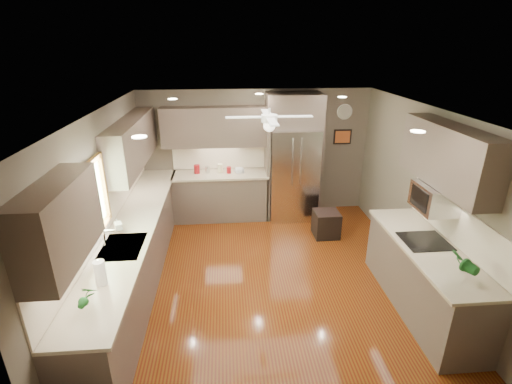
{
  "coord_description": "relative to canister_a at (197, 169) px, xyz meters",
  "views": [
    {
      "loc": [
        -0.6,
        -4.67,
        3.31
      ],
      "look_at": [
        -0.16,
        0.6,
        1.17
      ],
      "focal_mm": 26.0,
      "sensor_mm": 36.0,
      "label": 1
    }
  ],
  "objects": [
    {
      "name": "floor",
      "position": [
        1.17,
        -2.25,
        -1.02
      ],
      "size": [
        5.0,
        5.0,
        0.0
      ],
      "primitive_type": "plane",
      "color": "#53190B",
      "rests_on": "ground"
    },
    {
      "name": "ceiling",
      "position": [
        1.17,
        -2.25,
        1.48
      ],
      "size": [
        5.0,
        5.0,
        0.0
      ],
      "primitive_type": "plane",
      "rotation": [
        3.14,
        0.0,
        0.0
      ],
      "color": "white",
      "rests_on": "ground"
    },
    {
      "name": "wall_back",
      "position": [
        1.17,
        0.25,
        0.23
      ],
      "size": [
        4.5,
        0.0,
        4.5
      ],
      "primitive_type": "plane",
      "rotation": [
        1.57,
        0.0,
        0.0
      ],
      "color": "brown",
      "rests_on": "ground"
    },
    {
      "name": "wall_front",
      "position": [
        1.17,
        -4.75,
        0.23
      ],
      "size": [
        4.5,
        0.0,
        4.5
      ],
      "primitive_type": "plane",
      "rotation": [
        -1.57,
        0.0,
        0.0
      ],
      "color": "brown",
      "rests_on": "ground"
    },
    {
      "name": "wall_left",
      "position": [
        -1.08,
        -2.25,
        0.23
      ],
      "size": [
        0.0,
        5.0,
        5.0
      ],
      "primitive_type": "plane",
      "rotation": [
        1.57,
        0.0,
        1.57
      ],
      "color": "brown",
      "rests_on": "ground"
    },
    {
      "name": "wall_right",
      "position": [
        3.42,
        -2.25,
        0.23
      ],
      "size": [
        0.0,
        5.0,
        5.0
      ],
      "primitive_type": "plane",
      "rotation": [
        1.57,
        0.0,
        -1.57
      ],
      "color": "brown",
      "rests_on": "ground"
    },
    {
      "name": "canister_a",
      "position": [
        0.0,
        0.0,
        0.0
      ],
      "size": [
        0.12,
        0.12,
        0.18
      ],
      "primitive_type": "cylinder",
      "rotation": [
        0.0,
        0.0,
        0.09
      ],
      "color": "maroon",
      "rests_on": "back_run"
    },
    {
      "name": "canister_b",
      "position": [
        0.21,
        -0.01,
        -0.01
      ],
      "size": [
        0.11,
        0.11,
        0.13
      ],
      "primitive_type": "cylinder",
      "rotation": [
        0.0,
        0.0,
        0.42
      ],
      "color": "silver",
      "rests_on": "back_run"
    },
    {
      "name": "canister_c",
      "position": [
        0.45,
        0.01,
        0.01
      ],
      "size": [
        0.12,
        0.12,
        0.17
      ],
      "primitive_type": "cylinder",
      "rotation": [
        0.0,
        0.0,
        0.18
      ],
      "color": "beige",
      "rests_on": "back_run"
    },
    {
      "name": "canister_d",
      "position": [
        0.62,
        -0.04,
        -0.02
      ],
      "size": [
        0.12,
        0.12,
        0.13
      ],
      "primitive_type": "cylinder",
      "rotation": [
        0.0,
        0.0,
        -0.36
      ],
      "color": "maroon",
      "rests_on": "back_run"
    },
    {
      "name": "soap_bottle",
      "position": [
        -0.89,
        -2.34,
        0.02
      ],
      "size": [
        0.12,
        0.12,
        0.2
      ],
      "primitive_type": "imported",
      "rotation": [
        0.0,
        0.0,
        0.4
      ],
      "color": "white",
      "rests_on": "left_run"
    },
    {
      "name": "potted_plant_left",
      "position": [
        -0.79,
        -3.93,
        0.07
      ],
      "size": [
        0.16,
        0.11,
        0.3
      ],
      "primitive_type": "imported",
      "rotation": [
        0.0,
        0.0,
        -0.01
      ],
      "color": "#17531C",
      "rests_on": "left_run"
    },
    {
      "name": "potted_plant_right",
      "position": [
        3.08,
        -3.71,
        0.09
      ],
      "size": [
        0.23,
        0.21,
        0.35
      ],
      "primitive_type": "imported",
      "rotation": [
        0.0,
        0.0,
        0.32
      ],
      "color": "#17531C",
      "rests_on": "right_run"
    },
    {
      "name": "bowl",
      "position": [
        0.82,
        -0.07,
        -0.06
      ],
      "size": [
        0.21,
        0.21,
        0.05
      ],
      "primitive_type": "imported",
      "rotation": [
        0.0,
        0.0,
        -0.09
      ],
      "color": "beige",
      "rests_on": "back_run"
    },
    {
      "name": "left_run",
      "position": [
        -0.78,
        -2.1,
        -0.54
      ],
      "size": [
        0.65,
        4.7,
        1.45
      ],
      "color": "#4E4139",
      "rests_on": "ground"
    },
    {
      "name": "back_run",
      "position": [
        0.45,
        -0.04,
        -0.54
      ],
      "size": [
        1.85,
        0.65,
        1.45
      ],
      "color": "#4E4139",
      "rests_on": "ground"
    },
    {
      "name": "uppers",
      "position": [
        0.43,
        -1.54,
        0.85
      ],
      "size": [
        4.5,
        4.7,
        0.95
      ],
      "color": "#4E4139",
      "rests_on": "wall_left"
    },
    {
      "name": "window",
      "position": [
        -1.05,
        -2.75,
        0.53
      ],
      "size": [
        0.05,
        1.12,
        0.92
      ],
      "color": "#BFF2B2",
      "rests_on": "wall_left"
    },
    {
      "name": "sink",
      "position": [
        -0.76,
        -2.75,
        -0.11
      ],
      "size": [
        0.5,
        0.7,
        0.32
      ],
      "color": "silver",
      "rests_on": "left_run"
    },
    {
      "name": "refrigerator",
      "position": [
        1.87,
        -0.09,
        0.17
      ],
      "size": [
        1.06,
        0.75,
        2.45
      ],
      "color": "silver",
      "rests_on": "ground"
    },
    {
      "name": "right_run",
      "position": [
        3.1,
        -3.05,
        -0.54
      ],
      "size": [
        0.7,
        2.2,
        1.45
      ],
      "color": "#4E4139",
      "rests_on": "ground"
    },
    {
      "name": "microwave",
      "position": [
        3.2,
        -2.8,
        0.46
      ],
      "size": [
        0.43,
        0.55,
        0.34
      ],
      "color": "silver",
      "rests_on": "wall_right"
    },
    {
      "name": "ceiling_fan",
      "position": [
        1.17,
        -1.95,
        1.31
      ],
      "size": [
        1.18,
        1.18,
        0.32
      ],
      "color": "white",
      "rests_on": "ceiling"
    },
    {
      "name": "recessed_lights",
      "position": [
        1.13,
        -1.85,
        1.47
      ],
      "size": [
        2.84,
        3.14,
        0.01
      ],
      "color": "white",
      "rests_on": "ceiling"
    },
    {
      "name": "wall_clock",
      "position": [
        2.92,
        0.24,
        1.03
      ],
      "size": [
        0.3,
        0.03,
        0.3
      ],
      "color": "white",
      "rests_on": "wall_back"
    },
    {
      "name": "framed_print",
      "position": [
        2.92,
        0.23,
        0.53
      ],
      "size": [
        0.36,
        0.03,
        0.3
      ],
      "color": "black",
      "rests_on": "wall_back"
    },
    {
      "name": "stool",
      "position": [
        2.36,
        -0.99,
        -0.78
      ],
      "size": [
        0.45,
        0.45,
        0.5
      ],
      "color": "black",
      "rests_on": "ground"
    },
    {
      "name": "paper_towel",
      "position": [
        -0.77,
        -3.53,
        0.06
      ],
      "size": [
        0.12,
        0.12,
        0.3
      ],
      "color": "white",
      "rests_on": "left_run"
    }
  ]
}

